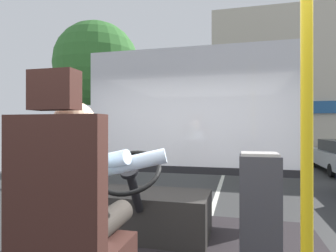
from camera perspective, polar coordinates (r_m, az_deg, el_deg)
The scene contains 9 objects.
ground at distance 10.64m, azimuth 10.85°, elevation -10.28°, with size 18.00×44.00×0.06m.
driver_seat at distance 1.55m, azimuth -19.50°, elevation -18.52°, with size 0.48×0.48×1.27m.
bus_driver at distance 1.60m, azimuth -17.02°, elevation -12.04°, with size 0.81×0.57×0.73m.
steering_console at distance 2.76m, azimuth -3.83°, elevation -16.86°, with size 1.10×1.01×0.82m.
handrail_pole at distance 1.19m, azimuth 26.00°, elevation 2.58°, with size 0.04×0.04×2.14m.
fare_box at distance 2.19m, azimuth 17.85°, elevation -16.01°, with size 0.28×0.24×0.83m.
windshield_panel at distance 3.33m, azimuth 3.96°, elevation 0.43°, with size 2.50×0.08×1.48m.
street_tree at distance 10.24m, azimuth -14.09°, elevation 11.67°, with size 2.87×2.87×5.42m.
shop_building at distance 18.93m, azimuth 27.92°, elevation 6.59°, with size 11.89×5.77×8.12m.
Camera 1 is at (0.58, -1.66, 1.85)m, focal length 30.48 mm.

